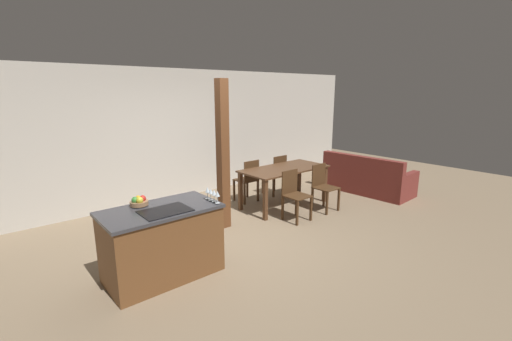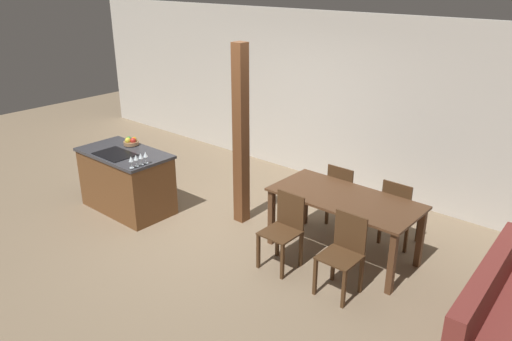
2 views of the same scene
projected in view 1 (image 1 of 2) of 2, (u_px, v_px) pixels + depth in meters
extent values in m
plane|color=#847056|center=(235.00, 236.00, 5.42)|extent=(16.00, 16.00, 0.00)
cube|color=beige|center=(161.00, 136.00, 6.99)|extent=(11.20, 0.08, 2.70)
cube|color=brown|center=(162.00, 244.00, 4.19)|extent=(1.34, 0.73, 0.85)
cube|color=#38383D|center=(160.00, 210.00, 4.09)|extent=(1.38, 0.77, 0.04)
cube|color=black|center=(165.00, 211.00, 3.98)|extent=(0.56, 0.40, 0.01)
cylinder|color=#99704C|center=(139.00, 203.00, 4.16)|extent=(0.22, 0.22, 0.05)
sphere|color=red|center=(143.00, 198.00, 4.18)|extent=(0.08, 0.08, 0.08)
sphere|color=gold|center=(138.00, 198.00, 4.20)|extent=(0.07, 0.07, 0.07)
sphere|color=#3D8E38|center=(135.00, 200.00, 4.12)|extent=(0.08, 0.08, 0.08)
sphere|color=yellow|center=(140.00, 200.00, 4.11)|extent=(0.08, 0.08, 0.08)
cylinder|color=silver|center=(218.00, 203.00, 4.24)|extent=(0.06, 0.06, 0.00)
cylinder|color=silver|center=(218.00, 200.00, 4.23)|extent=(0.01, 0.01, 0.08)
cone|color=silver|center=(217.00, 194.00, 4.21)|extent=(0.06, 0.06, 0.07)
cylinder|color=silver|center=(214.00, 201.00, 4.30)|extent=(0.06, 0.06, 0.00)
cylinder|color=silver|center=(214.00, 198.00, 4.29)|extent=(0.01, 0.01, 0.08)
cone|color=silver|center=(214.00, 192.00, 4.27)|extent=(0.06, 0.06, 0.07)
cylinder|color=silver|center=(211.00, 200.00, 4.35)|extent=(0.06, 0.06, 0.00)
cylinder|color=silver|center=(211.00, 197.00, 4.34)|extent=(0.01, 0.01, 0.08)
cone|color=silver|center=(211.00, 191.00, 4.33)|extent=(0.06, 0.06, 0.07)
cylinder|color=silver|center=(208.00, 199.00, 4.41)|extent=(0.06, 0.06, 0.00)
cylinder|color=silver|center=(208.00, 195.00, 4.40)|extent=(0.01, 0.01, 0.08)
cone|color=silver|center=(207.00, 190.00, 4.38)|extent=(0.06, 0.06, 0.07)
cube|color=#51331E|center=(285.00, 169.00, 6.73)|extent=(1.77, 0.85, 0.03)
cube|color=#51331E|center=(265.00, 200.00, 6.03)|extent=(0.07, 0.07, 0.74)
cube|color=#51331E|center=(325.00, 184.00, 7.06)|extent=(0.07, 0.07, 0.74)
cube|color=#51331E|center=(240.00, 191.00, 6.57)|extent=(0.07, 0.07, 0.74)
cube|color=#51331E|center=(299.00, 178.00, 7.60)|extent=(0.07, 0.07, 0.74)
cube|color=#472D19|center=(297.00, 196.00, 6.01)|extent=(0.40, 0.40, 0.02)
cube|color=#472D19|center=(290.00, 182.00, 6.10)|extent=(0.38, 0.02, 0.42)
cube|color=#472D19|center=(297.00, 213.00, 5.82)|extent=(0.04, 0.04, 0.44)
cube|color=#472D19|center=(311.00, 209.00, 6.04)|extent=(0.04, 0.04, 0.44)
cube|color=#472D19|center=(283.00, 208.00, 6.08)|extent=(0.04, 0.04, 0.44)
cube|color=#472D19|center=(296.00, 204.00, 6.30)|extent=(0.04, 0.04, 0.44)
cube|color=#472D19|center=(326.00, 188.00, 6.51)|extent=(0.40, 0.40, 0.02)
cube|color=#472D19|center=(319.00, 175.00, 6.60)|extent=(0.38, 0.02, 0.42)
cube|color=#472D19|center=(327.00, 204.00, 6.32)|extent=(0.04, 0.04, 0.44)
cube|color=#472D19|center=(339.00, 200.00, 6.54)|extent=(0.04, 0.04, 0.44)
cube|color=#472D19|center=(312.00, 199.00, 6.58)|extent=(0.04, 0.04, 0.44)
cube|color=#472D19|center=(324.00, 195.00, 6.80)|extent=(0.04, 0.04, 0.44)
cube|color=#472D19|center=(246.00, 180.00, 7.09)|extent=(0.40, 0.40, 0.02)
cube|color=#472D19|center=(252.00, 171.00, 6.89)|extent=(0.38, 0.02, 0.42)
cube|color=#472D19|center=(247.00, 187.00, 7.38)|extent=(0.04, 0.04, 0.44)
cube|color=#472D19|center=(234.00, 190.00, 7.16)|extent=(0.04, 0.04, 0.44)
cube|color=#472D19|center=(258.00, 191.00, 7.12)|extent=(0.04, 0.04, 0.44)
cube|color=#472D19|center=(245.00, 194.00, 6.90)|extent=(0.04, 0.04, 0.44)
cube|color=#472D19|center=(274.00, 174.00, 7.59)|extent=(0.40, 0.40, 0.02)
cube|color=#472D19|center=(280.00, 166.00, 7.39)|extent=(0.38, 0.02, 0.42)
cube|color=#472D19|center=(274.00, 181.00, 7.88)|extent=(0.04, 0.04, 0.44)
cube|color=#472D19|center=(263.00, 184.00, 7.66)|extent=(0.04, 0.04, 0.44)
cube|color=#472D19|center=(285.00, 184.00, 7.62)|extent=(0.04, 0.04, 0.44)
cube|color=#472D19|center=(273.00, 187.00, 7.40)|extent=(0.04, 0.04, 0.44)
cube|color=maroon|center=(368.00, 182.00, 7.80)|extent=(0.94, 1.95, 0.44)
cube|color=maroon|center=(361.00, 166.00, 7.47)|extent=(0.26, 1.92, 0.43)
cube|color=maroon|center=(407.00, 187.00, 7.15)|extent=(0.85, 0.18, 0.58)
cube|color=maroon|center=(335.00, 173.00, 8.41)|extent=(0.85, 0.18, 0.58)
cube|color=brown|center=(223.00, 156.00, 5.56)|extent=(0.16, 0.16, 2.44)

